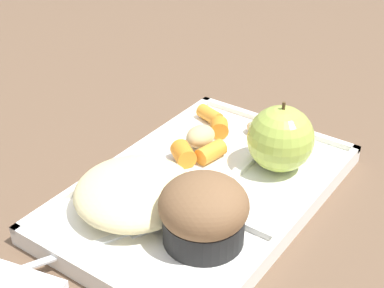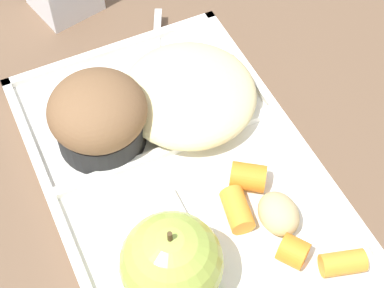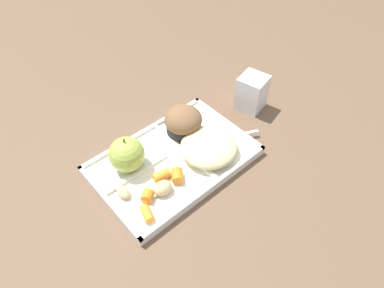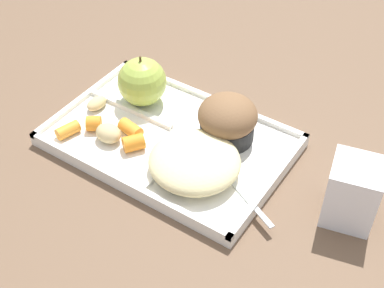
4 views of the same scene
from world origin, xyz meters
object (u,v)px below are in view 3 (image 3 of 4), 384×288
at_px(lunch_tray, 174,161).
at_px(plastic_fork, 220,139).
at_px(green_apple, 127,155).
at_px(bran_muffin, 183,122).
at_px(milk_carton, 252,92).

xyz_separation_m(lunch_tray, plastic_fork, (0.12, -0.02, 0.01)).
distance_m(green_apple, plastic_fork, 0.22).
bearing_deg(bran_muffin, green_apple, 180.00).
xyz_separation_m(green_apple, plastic_fork, (0.20, -0.07, -0.04)).
bearing_deg(milk_carton, bran_muffin, 158.33).
bearing_deg(green_apple, bran_muffin, 0.00).
distance_m(green_apple, milk_carton, 0.35).
distance_m(bran_muffin, milk_carton, 0.20).
bearing_deg(plastic_fork, milk_carton, 15.57).
xyz_separation_m(plastic_fork, milk_carton, (0.15, 0.04, 0.03)).
height_order(lunch_tray, milk_carton, milk_carton).
bearing_deg(plastic_fork, green_apple, 160.51).
bearing_deg(bran_muffin, milk_carton, -8.43).
bearing_deg(green_apple, lunch_tray, -29.42).
bearing_deg(lunch_tray, plastic_fork, -11.60).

